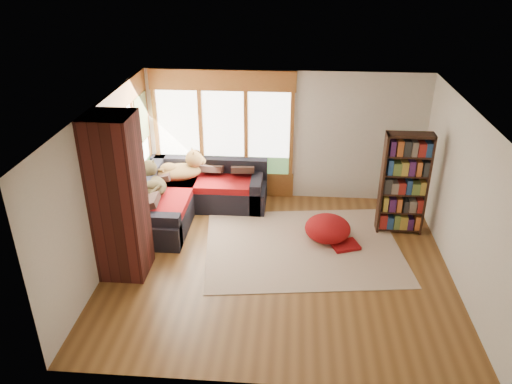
% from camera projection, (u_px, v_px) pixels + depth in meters
% --- Properties ---
extents(floor, '(5.50, 5.50, 0.00)m').
position_uv_depth(floor, '(278.00, 264.00, 8.18)').
color(floor, brown).
rests_on(floor, ground).
extents(ceiling, '(5.50, 5.50, 0.00)m').
position_uv_depth(ceiling, '(281.00, 111.00, 7.02)').
color(ceiling, white).
extents(wall_back, '(5.50, 0.04, 2.60)m').
position_uv_depth(wall_back, '(284.00, 137.00, 9.83)').
color(wall_back, silver).
rests_on(wall_back, ground).
extents(wall_front, '(5.50, 0.04, 2.60)m').
position_uv_depth(wall_front, '(271.00, 297.00, 5.37)').
color(wall_front, silver).
rests_on(wall_front, ground).
extents(wall_left, '(0.04, 5.00, 2.60)m').
position_uv_depth(wall_left, '(104.00, 187.00, 7.79)').
color(wall_left, silver).
rests_on(wall_left, ground).
extents(wall_right, '(0.04, 5.00, 2.60)m').
position_uv_depth(wall_right, '(464.00, 200.00, 7.41)').
color(wall_right, silver).
rests_on(wall_right, ground).
extents(windows_back, '(2.82, 0.10, 1.90)m').
position_uv_depth(windows_back, '(223.00, 133.00, 9.86)').
color(windows_back, '#945925').
rests_on(windows_back, wall_back).
extents(windows_left, '(0.10, 2.62, 1.90)m').
position_uv_depth(windows_left, '(129.00, 155.00, 8.83)').
color(windows_left, '#945925').
rests_on(windows_left, wall_left).
extents(roller_blind, '(0.03, 0.72, 0.90)m').
position_uv_depth(roller_blind, '(141.00, 119.00, 9.39)').
color(roller_blind, olive).
rests_on(roller_blind, wall_left).
extents(brick_chimney, '(0.70, 0.70, 2.60)m').
position_uv_depth(brick_chimney, '(118.00, 198.00, 7.45)').
color(brick_chimney, '#471914').
rests_on(brick_chimney, ground).
extents(sectional_sofa, '(2.20, 2.20, 0.80)m').
position_uv_depth(sectional_sofa, '(181.00, 196.00, 9.69)').
color(sectional_sofa, black).
rests_on(sectional_sofa, ground).
extents(area_rug, '(3.61, 2.93, 0.01)m').
position_uv_depth(area_rug, '(303.00, 246.00, 8.64)').
color(area_rug, beige).
rests_on(area_rug, ground).
extents(bookshelf, '(0.80, 0.27, 1.88)m').
position_uv_depth(bookshelf, '(404.00, 184.00, 8.72)').
color(bookshelf, black).
rests_on(bookshelf, ground).
extents(pouf, '(0.81, 0.81, 0.44)m').
position_uv_depth(pouf, '(328.00, 228.00, 8.77)').
color(pouf, '#9A0C0D').
rests_on(pouf, area_rug).
extents(dog_tan, '(1.02, 0.81, 0.50)m').
position_uv_depth(dog_tan, '(183.00, 169.00, 9.69)').
color(dog_tan, brown).
rests_on(dog_tan, sectional_sofa).
extents(dog_brindle, '(0.80, 0.95, 0.46)m').
position_uv_depth(dog_brindle, '(151.00, 182.00, 9.20)').
color(dog_brindle, black).
rests_on(dog_brindle, sectional_sofa).
extents(throw_pillows, '(1.98, 1.68, 0.45)m').
position_uv_depth(throw_pillows, '(185.00, 174.00, 9.53)').
color(throw_pillows, black).
rests_on(throw_pillows, sectional_sofa).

